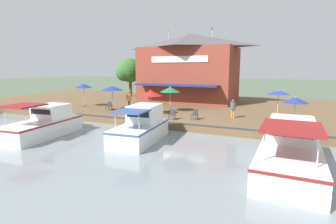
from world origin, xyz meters
TOP-DOWN VIEW (x-y plane):
  - ground_plane at (0.00, 0.00)m, footprint 220.00×220.00m
  - quay_deck at (-11.00, 0.00)m, footprint 22.00×56.00m
  - quay_edge_fender at (-0.10, 0.00)m, footprint 0.20×50.40m
  - waterfront_restaurant at (-13.69, -1.73)m, footprint 8.99×12.01m
  - patio_umbrella_far_corner at (-3.00, -1.57)m, footprint 2.10×2.10m
  - patio_umbrella_mid_patio_right at (-2.20, 10.23)m, footprint 1.72×1.72m
  - patio_umbrella_mid_patio_left at (-3.85, -6.40)m, footprint 2.28×2.28m
  - patio_umbrella_near_quay_edge at (-5.60, 9.05)m, footprint 1.78×1.78m
  - patio_umbrella_by_entrance at (-5.15, -0.59)m, footprint 1.97×1.97m
  - patio_umbrella_back_row at (-4.60, -10.75)m, footprint 1.88×1.88m
  - cafe_chair_facing_river at (-3.42, -6.53)m, footprint 0.47×0.47m
  - cafe_chair_back_row_seat at (-2.28, 2.90)m, footprint 0.50×0.50m
  - cafe_chair_under_first_umbrella at (-1.51, 1.20)m, footprint 0.44×0.44m
  - person_near_entrance at (-4.96, -5.13)m, footprint 0.51×0.51m
  - person_mid_patio at (-4.27, 5.60)m, footprint 0.45×0.45m
  - motorboat_fourth_along at (4.64, -5.76)m, footprint 7.08×3.05m
  - motorboat_distant_upstream at (3.03, 1.08)m, footprint 6.09×2.72m
  - motorboat_second_along at (4.07, 9.94)m, footprint 8.67×2.84m
  - tree_upstream_bank at (-16.11, -12.24)m, footprint 3.83×3.65m
  - tree_behind_restaurant at (-16.88, -0.51)m, footprint 5.29×5.04m

SIDE VIEW (x-z plane):
  - ground_plane at x=0.00m, z-range 0.00..0.00m
  - quay_deck at x=-11.00m, z-range 0.00..0.60m
  - quay_edge_fender at x=-0.10m, z-range 0.60..0.70m
  - motorboat_fourth_along at x=4.64m, z-range -0.35..2.05m
  - motorboat_second_along at x=4.07m, z-range -0.32..2.11m
  - motorboat_distant_upstream at x=3.03m, z-range -0.22..2.06m
  - cafe_chair_facing_river at x=-3.42m, z-range 0.65..1.50m
  - cafe_chair_back_row_seat at x=-2.28m, z-range 0.65..1.50m
  - cafe_chair_under_first_umbrella at x=-1.51m, z-range 0.65..1.50m
  - person_mid_patio at x=-4.27m, z-range 0.79..2.38m
  - person_near_entrance at x=-4.96m, z-range 0.85..2.67m
  - patio_umbrella_far_corner at x=-3.00m, z-range 1.43..3.65m
  - patio_umbrella_mid_patio_right at x=-2.20m, z-range 1.46..3.69m
  - patio_umbrella_by_entrance at x=-5.15m, z-range 1.53..3.97m
  - patio_umbrella_near_quay_edge at x=-5.60m, z-range 1.58..3.98m
  - patio_umbrella_mid_patio_left at x=-3.85m, z-range 1.56..4.00m
  - patio_umbrella_back_row at x=-4.60m, z-range 1.60..4.15m
  - tree_upstream_bank at x=-16.11m, z-range 1.51..7.21m
  - waterfront_restaurant at x=-13.69m, z-range 0.34..9.41m
  - tree_behind_restaurant at x=-16.88m, z-range 1.74..9.34m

